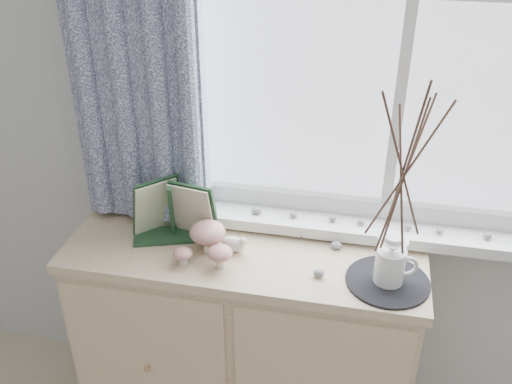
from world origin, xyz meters
TOP-DOWN VIEW (x-y plane):
  - sideboard at (-0.15, 1.75)m, footprint 1.20×0.45m
  - botanical_book at (-0.40, 1.74)m, footprint 0.35×0.23m
  - toadstool_cluster at (-0.25, 1.68)m, footprint 0.19×0.17m
  - wooden_eggs at (-0.28, 1.76)m, footprint 0.10×0.12m
  - songbird_figurine at (-0.18, 1.73)m, footprint 0.12×0.07m
  - crocheted_doily at (0.32, 1.67)m, footprint 0.26×0.26m
  - twig_pitcher at (0.32, 1.67)m, footprint 0.31×0.31m
  - sideboard_pebbles at (0.15, 1.75)m, footprint 0.34×0.23m

SIDE VIEW (x-z plane):
  - sideboard at x=-0.15m, z-range 0.00..0.85m
  - crocheted_doily at x=0.32m, z-range 0.85..0.86m
  - sideboard_pebbles at x=0.15m, z-range 0.85..0.87m
  - songbird_figurine at x=-0.18m, z-range 0.85..0.91m
  - wooden_eggs at x=-0.28m, z-range 0.84..0.92m
  - toadstool_cluster at x=-0.25m, z-range 0.86..0.97m
  - botanical_book at x=-0.40m, z-range 0.85..1.07m
  - twig_pitcher at x=0.32m, z-range 0.90..1.59m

